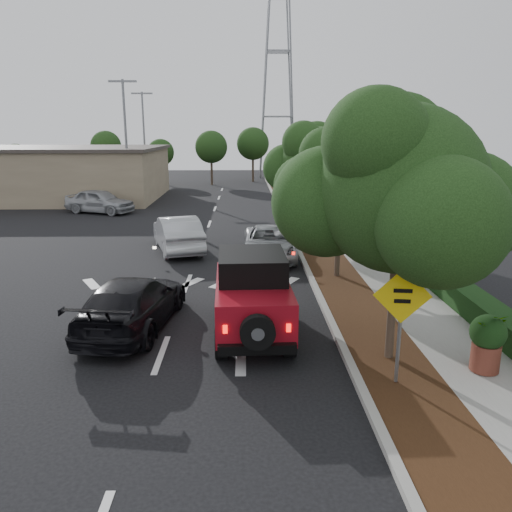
{
  "coord_description": "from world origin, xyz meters",
  "views": [
    {
      "loc": [
        2.11,
        -11.59,
        5.46
      ],
      "look_at": [
        2.45,
        3.0,
        1.78
      ],
      "focal_mm": 35.0,
      "sensor_mm": 36.0,
      "label": 1
    }
  ],
  "objects_px": {
    "speed_hump_sign": "(401,310)",
    "black_suv_oncoming": "(133,303)",
    "silver_suv_ahead": "(269,243)",
    "red_jeep": "(252,293)"
  },
  "relations": [
    {
      "from": "silver_suv_ahead",
      "to": "black_suv_oncoming",
      "type": "xyz_separation_m",
      "value": [
        -4.26,
        -7.87,
        0.05
      ]
    },
    {
      "from": "red_jeep",
      "to": "black_suv_oncoming",
      "type": "distance_m",
      "value": 3.42
    },
    {
      "from": "black_suv_oncoming",
      "to": "speed_hump_sign",
      "type": "bearing_deg",
      "value": 158.35
    },
    {
      "from": "silver_suv_ahead",
      "to": "speed_hump_sign",
      "type": "bearing_deg",
      "value": -77.49
    },
    {
      "from": "silver_suv_ahead",
      "to": "speed_hump_sign",
      "type": "relative_size",
      "value": 1.9
    },
    {
      "from": "silver_suv_ahead",
      "to": "speed_hump_sign",
      "type": "height_order",
      "value": "speed_hump_sign"
    },
    {
      "from": "speed_hump_sign",
      "to": "black_suv_oncoming",
      "type": "bearing_deg",
      "value": 157.88
    },
    {
      "from": "red_jeep",
      "to": "black_suv_oncoming",
      "type": "xyz_separation_m",
      "value": [
        -3.37,
        0.44,
        -0.4
      ]
    },
    {
      "from": "red_jeep",
      "to": "silver_suv_ahead",
      "type": "distance_m",
      "value": 8.37
    },
    {
      "from": "black_suv_oncoming",
      "to": "speed_hump_sign",
      "type": "relative_size",
      "value": 1.96
    }
  ]
}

